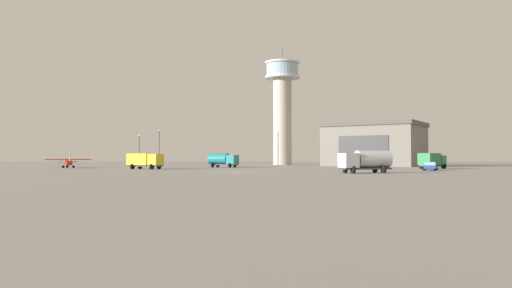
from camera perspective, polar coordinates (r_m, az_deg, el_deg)
ground_plane at (r=69.95m, az=-2.54°, el=-3.32°), size 400.00×400.00×0.00m
control_tower at (r=144.64m, az=3.11°, el=4.89°), size 10.28×10.28×34.48m
hangar at (r=125.18m, az=13.72°, el=-0.06°), size 28.54×26.96×10.75m
airplane_red at (r=105.91m, az=-21.14°, el=-1.97°), size 8.59×6.84×2.63m
truck_fuel_tanker_teal at (r=104.52m, az=-3.93°, el=-1.83°), size 6.86×5.07×3.04m
truck_box_green at (r=95.89m, az=19.92°, el=-1.79°), size 6.47×6.17×2.92m
truck_fuel_tanker_silver at (r=67.18m, az=12.78°, el=-1.89°), size 7.46×4.44×3.04m
truck_box_yellow at (r=90.37m, az=-12.90°, el=-1.85°), size 6.94×5.05×2.84m
car_blue at (r=83.73m, az=19.72°, el=-2.44°), size 3.31×4.67×1.37m
light_post_west at (r=121.79m, az=-13.54°, el=-0.37°), size 0.44×0.44×7.70m
light_post_north at (r=125.05m, az=-11.29°, el=-0.04°), size 0.44×0.44×9.27m
light_post_centre at (r=123.12m, az=2.59°, el=-0.09°), size 0.44×0.44×9.07m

